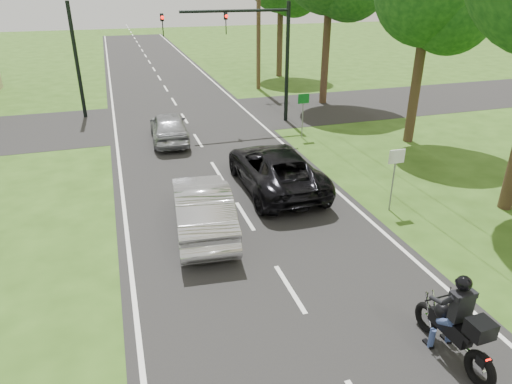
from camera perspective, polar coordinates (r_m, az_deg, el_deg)
The scene contains 12 objects.
ground at distance 11.55m, azimuth 4.24°, elevation -11.97°, with size 140.00×140.00×0.00m, color #2B4914.
road at distance 20.10m, azimuth -6.18°, elevation 4.68°, with size 8.00×100.00×0.01m, color black.
cross_road at distance 25.74m, azimuth -8.95°, elevation 9.07°, with size 60.00×7.00×0.01m, color black.
motorcycle_rider at distance 10.11m, azimuth 23.91°, elevation -15.23°, with size 0.63×2.24×1.93m.
dark_suv at distance 16.48m, azimuth 2.41°, elevation 2.99°, with size 2.51×5.43×1.51m, color black.
silver_sedan at distance 13.70m, azimuth -6.72°, elevation -1.93°, with size 1.61×4.62×1.52m, color #B6B5BA.
silver_suv at distance 21.86m, azimuth -10.82°, elevation 8.00°, with size 1.65×4.10×1.40m, color #9A9DA1.
traffic_signal at distance 23.72m, azimuth -0.43°, elevation 18.21°, with size 6.38×0.44×6.00m.
signal_pole_far at distance 26.87m, azimuth -21.49°, elevation 14.92°, with size 0.20×0.20×6.00m, color black.
utility_pole_far at distance 32.11m, azimuth 0.32°, elevation 21.68°, with size 1.60×0.28×10.00m.
sign_white at distance 15.14m, azimuth 17.04°, elevation 3.21°, with size 0.55×0.07×2.12m.
sign_green at distance 21.92m, azimuth 5.93°, elevation 10.77°, with size 0.55×0.07×2.12m.
Camera 1 is at (-3.55, -8.53, 6.93)m, focal length 32.00 mm.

